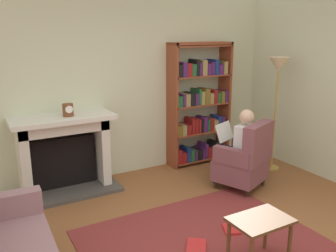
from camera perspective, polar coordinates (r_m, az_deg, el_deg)
back_wall at (r=5.47m, az=-7.95°, el=6.06°), size 5.60×0.10×2.70m
side_wall_right at (r=6.01m, az=21.54°, el=5.95°), size 0.10×5.20×2.70m
area_rug at (r=4.05m, az=5.31°, el=-17.58°), size 2.40×1.80×0.01m
fireplace at (r=5.15m, az=-16.06°, el=-3.84°), size 1.37×0.64×1.08m
mantel_clock at (r=4.92m, az=-15.45°, el=2.45°), size 0.14×0.14×0.17m
bookshelf at (r=5.97m, az=4.98°, el=3.19°), size 1.07×0.32×1.99m
armchair_reading at (r=5.18m, az=12.07°, el=-5.21°), size 0.83×0.82×0.97m
seated_reader at (r=5.17m, az=11.02°, el=-2.90°), size 0.50×0.59×1.14m
side_table at (r=3.59m, az=14.28°, el=-15.05°), size 0.56×0.39×0.49m
scattered_books at (r=4.03m, az=6.54°, el=-17.37°), size 0.81×0.39×0.03m
floor_lamp at (r=5.79m, az=16.94°, el=7.70°), size 0.32×0.32×1.78m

